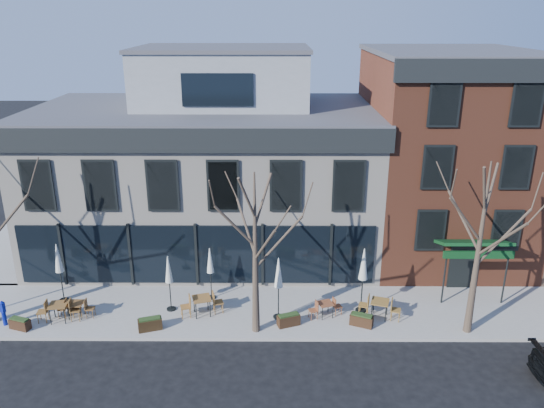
{
  "coord_description": "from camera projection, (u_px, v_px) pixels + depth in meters",
  "views": [
    {
      "loc": [
        3.77,
        -23.35,
        12.91
      ],
      "look_at": [
        3.65,
        2.0,
        3.76
      ],
      "focal_mm": 35.0,
      "sensor_mm": 36.0,
      "label": 1
    }
  ],
  "objects": [
    {
      "name": "cafe_set_0",
      "position": [
        59.0,
        310.0,
        23.18
      ],
      "size": [
        1.92,
        0.83,
        1.0
      ],
      "color": "brown",
      "rests_on": "sidewalk_front"
    },
    {
      "name": "cafe_set_5",
      "position": [
        380.0,
        307.0,
        23.44
      ],
      "size": [
        1.94,
        1.03,
        0.99
      ],
      "color": "brown",
      "rests_on": "sidewalk_front"
    },
    {
      "name": "umbrella_2",
      "position": [
        210.0,
        263.0,
        24.58
      ],
      "size": [
        0.41,
        0.41,
        2.59
      ],
      "color": "black",
      "rests_on": "sidewalk_front"
    },
    {
      "name": "sidewalk_side",
      "position": [
        26.0,
        238.0,
        32.03
      ],
      "size": [
        4.5,
        12.0,
        0.15
      ],
      "primitive_type": "cube",
      "color": "gray",
      "rests_on": "ground"
    },
    {
      "name": "tree_right",
      "position": [
        479.0,
        248.0,
        21.27
      ],
      "size": [
        3.72,
        3.77,
        7.48
      ],
      "color": "#382B21",
      "rests_on": "sidewalk_front"
    },
    {
      "name": "planter_0",
      "position": [
        20.0,
        324.0,
        22.66
      ],
      "size": [
        0.97,
        0.63,
        0.51
      ],
      "color": "black",
      "rests_on": "sidewalk_front"
    },
    {
      "name": "ground",
      "position": [
        199.0,
        289.0,
        26.36
      ],
      "size": [
        120.0,
        120.0,
        0.0
      ],
      "primitive_type": "plane",
      "color": "black",
      "rests_on": "ground"
    },
    {
      "name": "red_brick_building",
      "position": [
        442.0,
        154.0,
        29.08
      ],
      "size": [
        8.2,
        11.78,
        11.18
      ],
      "color": "brown",
      "rests_on": "ground"
    },
    {
      "name": "planter_2",
      "position": [
        289.0,
        320.0,
        22.91
      ],
      "size": [
        1.05,
        0.7,
        0.54
      ],
      "color": "#301D10",
      "rests_on": "sidewalk_front"
    },
    {
      "name": "sidewalk_front",
      "position": [
        263.0,
        310.0,
        24.3
      ],
      "size": [
        33.5,
        4.7,
        0.15
      ],
      "primitive_type": "cube",
      "color": "gray",
      "rests_on": "ground"
    },
    {
      "name": "tree_mid",
      "position": [
        255.0,
        253.0,
        21.39
      ],
      "size": [
        3.5,
        3.55,
        7.04
      ],
      "color": "#382B21",
      "rests_on": "sidewalk_front"
    },
    {
      "name": "umbrella_0",
      "position": [
        58.0,
        261.0,
        24.26
      ],
      "size": [
        0.47,
        0.47,
        2.91
      ],
      "color": "black",
      "rests_on": "sidewalk_front"
    },
    {
      "name": "planter_1",
      "position": [
        150.0,
        324.0,
        22.6
      ],
      "size": [
        1.08,
        0.69,
        0.56
      ],
      "color": "black",
      "rests_on": "sidewalk_front"
    },
    {
      "name": "corner_building",
      "position": [
        208.0,
        169.0,
        29.53
      ],
      "size": [
        18.39,
        10.39,
        11.1
      ],
      "color": "beige",
      "rests_on": "ground"
    },
    {
      "name": "call_box",
      "position": [
        3.0,
        312.0,
        22.81
      ],
      "size": [
        0.25,
        0.24,
        1.19
      ],
      "color": "#0B1993",
      "rests_on": "sidewalk_front"
    },
    {
      "name": "umbrella_4",
      "position": [
        363.0,
        268.0,
        23.35
      ],
      "size": [
        0.5,
        0.5,
        3.11
      ],
      "color": "black",
      "rests_on": "sidewalk_front"
    },
    {
      "name": "planter_3",
      "position": [
        362.0,
        320.0,
        22.89
      ],
      "size": [
        1.06,
        0.74,
        0.55
      ],
      "color": "black",
      "rests_on": "sidewalk_front"
    },
    {
      "name": "umbrella_1",
      "position": [
        169.0,
        272.0,
        23.58
      ],
      "size": [
        0.43,
        0.43,
        2.68
      ],
      "color": "black",
      "rests_on": "sidewalk_front"
    },
    {
      "name": "cafe_set_1",
      "position": [
        76.0,
        308.0,
        23.48
      ],
      "size": [
        1.64,
        0.66,
        0.86
      ],
      "color": "brown",
      "rests_on": "sidewalk_front"
    },
    {
      "name": "cafe_set_4",
      "position": [
        325.0,
        308.0,
        23.54
      ],
      "size": [
        1.6,
        0.87,
        0.82
      ],
      "color": "brown",
      "rests_on": "sidewalk_front"
    },
    {
      "name": "cafe_set_2",
      "position": [
        202.0,
        304.0,
        23.65
      ],
      "size": [
        2.0,
        1.01,
        1.03
      ],
      "color": "brown",
      "rests_on": "sidewalk_front"
    },
    {
      "name": "umbrella_3",
      "position": [
        279.0,
        276.0,
        22.89
      ],
      "size": [
        0.47,
        0.47,
        2.93
      ],
      "color": "black",
      "rests_on": "sidewalk_front"
    }
  ]
}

